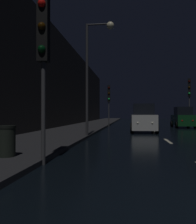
# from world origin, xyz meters

# --- Properties ---
(ground) EXTENTS (25.63, 84.00, 0.02)m
(ground) POSITION_xyz_m (0.00, 24.50, -0.01)
(ground) COLOR black
(sidewalk_left) EXTENTS (4.40, 84.00, 0.15)m
(sidewalk_left) POSITION_xyz_m (-6.61, 24.50, 0.07)
(sidewalk_left) COLOR #28282B
(sidewalk_left) RESTS_ON ground
(building_facade_left) EXTENTS (0.80, 63.00, 9.50)m
(building_facade_left) POSITION_xyz_m (-9.21, 21.00, 4.75)
(building_facade_left) COLOR #2D2B28
(building_facade_left) RESTS_ON ground
(lane_centerline) EXTENTS (0.16, 27.21, 0.01)m
(lane_centerline) POSITION_xyz_m (0.00, 16.58, 0.01)
(lane_centerline) COLOR beige
(lane_centerline) RESTS_ON ground
(traffic_light_far_right) EXTENTS (0.37, 0.48, 5.16)m
(traffic_light_far_right) POSITION_xyz_m (4.31, 23.36, 3.77)
(traffic_light_far_right) COLOR #38383A
(traffic_light_far_right) RESTS_ON ground
(traffic_light_far_left) EXTENTS (0.35, 0.48, 4.69)m
(traffic_light_far_left) POSITION_xyz_m (-4.31, 24.16, 3.39)
(traffic_light_far_left) COLOR #38383A
(traffic_light_far_left) RESTS_ON ground
(traffic_light_near_left) EXTENTS (0.33, 0.47, 4.80)m
(traffic_light_near_left) POSITION_xyz_m (-4.41, 3.14, 3.48)
(traffic_light_near_left) COLOR #38383A
(traffic_light_near_left) RESTS_ON ground
(streetlamp_overhead) EXTENTS (1.70, 0.44, 6.89)m
(streetlamp_overhead) POSITION_xyz_m (-4.04, 10.88, 4.59)
(streetlamp_overhead) COLOR #2D2D30
(streetlamp_overhead) RESTS_ON ground
(trash_bin_curbside) EXTENTS (0.55, 0.55, 0.93)m
(trash_bin_curbside) POSITION_xyz_m (-5.67, 3.45, 0.62)
(trash_bin_curbside) COLOR black
(trash_bin_curbside) RESTS_ON sidewalk_left
(car_approaching_headlights) EXTENTS (2.02, 4.37, 2.20)m
(car_approaching_headlights) POSITION_xyz_m (-0.91, 16.06, 1.01)
(car_approaching_headlights) COLOR silver
(car_approaching_headlights) RESTS_ON ground
(car_parked_right_far) EXTENTS (1.96, 4.24, 2.13)m
(car_parked_right_far) POSITION_xyz_m (3.51, 22.75, 0.98)
(car_parked_right_far) COLOR #0F3819
(car_parked_right_far) RESTS_ON ground
(car_distant_taillights) EXTENTS (1.76, 3.81, 1.92)m
(car_distant_taillights) POSITION_xyz_m (1.03, 41.26, 0.88)
(car_distant_taillights) COLOR #141E51
(car_distant_taillights) RESTS_ON ground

